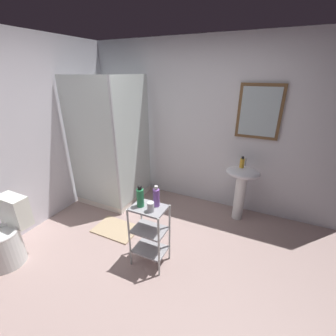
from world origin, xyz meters
name	(u,v)px	position (x,y,z in m)	size (l,w,h in m)	color
ground_plane	(142,276)	(0.00, 0.00, -0.01)	(4.20, 4.20, 0.02)	#A58A84
wall_back	(201,126)	(0.01, 1.85, 1.25)	(4.20, 0.14, 2.50)	silver
wall_left	(3,143)	(-1.85, 0.00, 1.25)	(0.10, 4.20, 2.50)	silver
shower_stall	(115,175)	(-1.22, 1.19, 0.46)	(0.92, 0.92, 2.00)	white
pedestal_sink	(241,183)	(0.75, 1.52, 0.58)	(0.46, 0.37, 0.81)	white
sink_faucet	(245,162)	(0.75, 1.64, 0.86)	(0.03, 0.03, 0.10)	silver
toilet	(7,238)	(-1.48, -0.44, 0.31)	(0.37, 0.49, 0.76)	white
storage_cart	(150,231)	(-0.01, 0.21, 0.44)	(0.38, 0.28, 0.74)	silver
hand_soap_bottle	(242,163)	(0.72, 1.54, 0.88)	(0.06, 0.06, 0.16)	gold
body_wash_bottle_green	(140,197)	(-0.09, 0.20, 0.84)	(0.07, 0.07, 0.24)	#2D8D54
conditioner_bottle_purple	(156,197)	(0.05, 0.27, 0.84)	(0.07, 0.07, 0.23)	#8452B1
rinse_cup	(151,207)	(0.05, 0.16, 0.79)	(0.07, 0.07, 0.10)	silver
bath_mat	(116,229)	(-0.72, 0.51, 0.01)	(0.60, 0.40, 0.02)	tan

